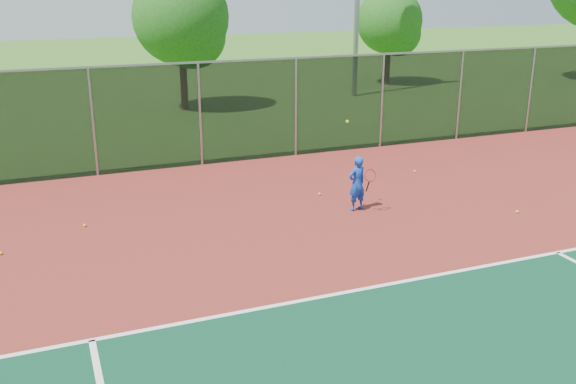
{
  "coord_description": "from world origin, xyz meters",
  "views": [
    {
      "loc": [
        -7.36,
        -6.01,
        5.19
      ],
      "look_at": [
        -3.02,
        5.0,
        1.3
      ],
      "focal_mm": 40.0,
      "sensor_mm": 36.0,
      "label": 1
    }
  ],
  "objects": [
    {
      "name": "court_apron",
      "position": [
        0.0,
        2.0,
        0.01
      ],
      "size": [
        30.0,
        20.0,
        0.02
      ],
      "primitive_type": "cube",
      "color": "maroon",
      "rests_on": "ground"
    },
    {
      "name": "tree_back_left",
      "position": [
        -1.41,
        20.72,
        3.64
      ],
      "size": [
        3.96,
        3.96,
        5.81
      ],
      "color": "#3D2616",
      "rests_on": "ground"
    },
    {
      "name": "practice_ball_5",
      "position": [
        2.43,
        8.96,
        0.06
      ],
      "size": [
        0.07,
        0.07,
        0.07
      ],
      "primitive_type": "sphere",
      "color": "#C5DA19",
      "rests_on": "court_apron"
    },
    {
      "name": "tennis_player",
      "position": [
        -0.57,
        6.77,
        0.68
      ],
      "size": [
        0.59,
        0.62,
        2.17
      ],
      "color": "#133FB9",
      "rests_on": "court_apron"
    },
    {
      "name": "practice_ball_1",
      "position": [
        -8.38,
        6.99,
        0.06
      ],
      "size": [
        0.07,
        0.07,
        0.07
      ],
      "primitive_type": "sphere",
      "color": "#C5DA19",
      "rests_on": "court_apron"
    },
    {
      "name": "practice_ball_3",
      "position": [
        -0.94,
        8.09,
        0.06
      ],
      "size": [
        0.07,
        0.07,
        0.07
      ],
      "primitive_type": "sphere",
      "color": "#C5DA19",
      "rests_on": "court_apron"
    },
    {
      "name": "fence_back",
      "position": [
        0.0,
        12.0,
        1.56
      ],
      "size": [
        30.0,
        0.06,
        3.03
      ],
      "color": "black",
      "rests_on": "court_apron"
    },
    {
      "name": "practice_ball_2",
      "position": [
        -6.69,
        7.97,
        0.06
      ],
      "size": [
        0.07,
        0.07,
        0.07
      ],
      "primitive_type": "sphere",
      "color": "#C5DA19",
      "rests_on": "court_apron"
    },
    {
      "name": "practice_ball_6",
      "position": [
        2.84,
        5.17,
        0.06
      ],
      "size": [
        0.07,
        0.07,
        0.07
      ],
      "primitive_type": "sphere",
      "color": "#C5DA19",
      "rests_on": "court_apron"
    },
    {
      "name": "tree_back_mid",
      "position": [
        10.16,
        23.82,
        3.11
      ],
      "size": [
        3.38,
        3.38,
        4.97
      ],
      "color": "#3D2616",
      "rests_on": "ground"
    }
  ]
}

